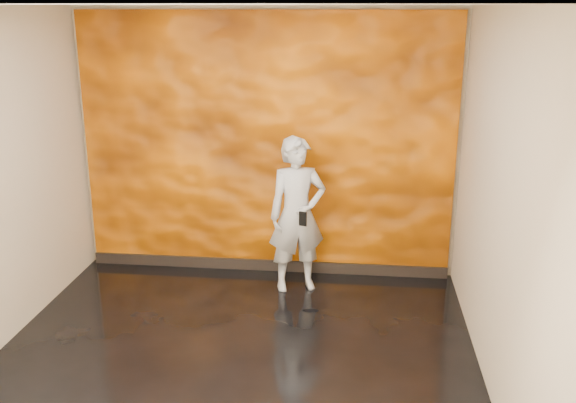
% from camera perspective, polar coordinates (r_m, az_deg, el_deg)
% --- Properties ---
extents(room, '(4.02, 4.02, 2.81)m').
position_cam_1_polar(room, '(4.85, -5.36, 0.27)').
color(room, black).
rests_on(room, ground).
extents(feature_wall, '(3.90, 0.06, 2.75)m').
position_cam_1_polar(feature_wall, '(6.73, -1.98, 4.90)').
color(feature_wall, '#FF7A00').
rests_on(feature_wall, ground).
extents(baseboard, '(3.90, 0.04, 0.12)m').
position_cam_1_polar(baseboard, '(7.09, -1.91, -5.65)').
color(baseboard, black).
rests_on(baseboard, ground).
extents(man, '(0.67, 0.54, 1.58)m').
position_cam_1_polar(man, '(6.40, 0.82, -1.19)').
color(man, '#949AA1').
rests_on(man, ground).
extents(phone, '(0.08, 0.04, 0.14)m').
position_cam_1_polar(phone, '(6.19, 1.33, -1.55)').
color(phone, black).
rests_on(phone, man).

